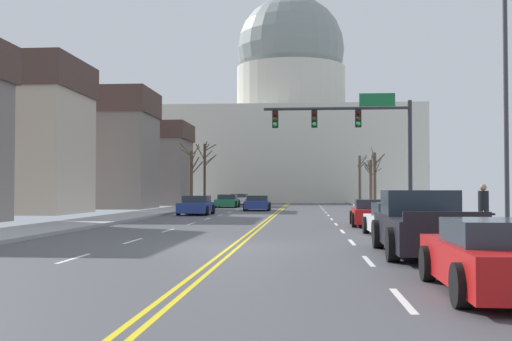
{
  "coord_description": "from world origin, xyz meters",
  "views": [
    {
      "loc": [
        2.06,
        -18.13,
        1.65
      ],
      "look_at": [
        -2.07,
        34.13,
        3.25
      ],
      "focal_mm": 44.3,
      "sensor_mm": 36.0,
      "label": 1
    }
  ],
  "objects_px": {
    "street_lamp_right": "(496,83)",
    "sedan_near_00": "(373,213)",
    "pedestrian_00": "(483,207)",
    "sedan_oncoming_03": "(239,200)",
    "pickup_truck_near_02": "(423,226)",
    "sedan_near_03": "(498,258)",
    "signal_gantry": "(356,128)",
    "bicycle_parked": "(490,229)",
    "sedan_oncoming_00": "(196,206)",
    "sedan_oncoming_01": "(257,203)",
    "sedan_near_01": "(396,221)",
    "sedan_oncoming_02": "(227,201)"
  },
  "relations": [
    {
      "from": "street_lamp_right",
      "to": "sedan_near_00",
      "type": "distance_m",
      "value": 10.78
    },
    {
      "from": "pedestrian_00",
      "to": "sedan_oncoming_03",
      "type": "bearing_deg",
      "value": 105.3
    },
    {
      "from": "sedan_near_00",
      "to": "pickup_truck_near_02",
      "type": "relative_size",
      "value": 0.79
    },
    {
      "from": "sedan_near_03",
      "to": "pedestrian_00",
      "type": "bearing_deg",
      "value": 75.75
    },
    {
      "from": "street_lamp_right",
      "to": "pickup_truck_near_02",
      "type": "xyz_separation_m",
      "value": [
        -2.85,
        -3.32,
        -4.19
      ]
    },
    {
      "from": "signal_gantry",
      "to": "bicycle_parked",
      "type": "distance_m",
      "value": 15.54
    },
    {
      "from": "pickup_truck_near_02",
      "to": "sedan_oncoming_03",
      "type": "xyz_separation_m",
      "value": [
        -10.37,
        52.74,
        -0.16
      ]
    },
    {
      "from": "sedan_near_00",
      "to": "bicycle_parked",
      "type": "height_order",
      "value": "sedan_near_00"
    },
    {
      "from": "bicycle_parked",
      "to": "sedan_near_00",
      "type": "bearing_deg",
      "value": 103.8
    },
    {
      "from": "street_lamp_right",
      "to": "pedestrian_00",
      "type": "distance_m",
      "value": 4.06
    },
    {
      "from": "sedan_oncoming_00",
      "to": "sedan_oncoming_01",
      "type": "bearing_deg",
      "value": 68.8
    },
    {
      "from": "sedan_oncoming_00",
      "to": "sedan_oncoming_03",
      "type": "height_order",
      "value": "sedan_oncoming_00"
    },
    {
      "from": "signal_gantry",
      "to": "sedan_near_01",
      "type": "xyz_separation_m",
      "value": [
        0.48,
        -11.41,
        -4.4
      ]
    },
    {
      "from": "sedan_oncoming_03",
      "to": "pedestrian_00",
      "type": "bearing_deg",
      "value": -74.7
    },
    {
      "from": "bicycle_parked",
      "to": "sedan_near_03",
      "type": "bearing_deg",
      "value": -105.15
    },
    {
      "from": "street_lamp_right",
      "to": "sedan_near_03",
      "type": "bearing_deg",
      "value": -106.49
    },
    {
      "from": "pickup_truck_near_02",
      "to": "sedan_oncoming_02",
      "type": "xyz_separation_m",
      "value": [
        -10.32,
        42.07,
        -0.17
      ]
    },
    {
      "from": "street_lamp_right",
      "to": "sedan_near_00",
      "type": "relative_size",
      "value": 1.81
    },
    {
      "from": "signal_gantry",
      "to": "pedestrian_00",
      "type": "bearing_deg",
      "value": -76.5
    },
    {
      "from": "sedan_near_00",
      "to": "bicycle_parked",
      "type": "distance_m",
      "value": 10.2
    },
    {
      "from": "sedan_near_03",
      "to": "pickup_truck_near_02",
      "type": "bearing_deg",
      "value": 90.27
    },
    {
      "from": "sedan_near_00",
      "to": "sedan_oncoming_01",
      "type": "bearing_deg",
      "value": 108.39
    },
    {
      "from": "sedan_oncoming_03",
      "to": "bicycle_parked",
      "type": "height_order",
      "value": "sedan_oncoming_03"
    },
    {
      "from": "sedan_oncoming_03",
      "to": "bicycle_parked",
      "type": "relative_size",
      "value": 2.66
    },
    {
      "from": "sedan_near_01",
      "to": "bicycle_parked",
      "type": "distance_m",
      "value": 3.96
    },
    {
      "from": "sedan_oncoming_01",
      "to": "sedan_oncoming_03",
      "type": "relative_size",
      "value": 0.93
    },
    {
      "from": "pickup_truck_near_02",
      "to": "sedan_oncoming_00",
      "type": "xyz_separation_m",
      "value": [
        -10.23,
        24.81,
        -0.14
      ]
    },
    {
      "from": "pickup_truck_near_02",
      "to": "sedan_oncoming_01",
      "type": "relative_size",
      "value": 1.3
    },
    {
      "from": "sedan_near_00",
      "to": "sedan_near_03",
      "type": "height_order",
      "value": "sedan_near_00"
    },
    {
      "from": "sedan_near_01",
      "to": "sedan_oncoming_00",
      "type": "bearing_deg",
      "value": 119.08
    },
    {
      "from": "sedan_near_01",
      "to": "pedestrian_00",
      "type": "distance_m",
      "value": 3.03
    },
    {
      "from": "pickup_truck_near_02",
      "to": "sedan_near_03",
      "type": "bearing_deg",
      "value": -89.73
    },
    {
      "from": "sedan_near_00",
      "to": "sedan_oncoming_03",
      "type": "height_order",
      "value": "sedan_near_00"
    },
    {
      "from": "sedan_oncoming_01",
      "to": "sedan_oncoming_03",
      "type": "distance_m",
      "value": 19.54
    },
    {
      "from": "pedestrian_00",
      "to": "bicycle_parked",
      "type": "xyz_separation_m",
      "value": [
        -0.3,
        -1.77,
        -0.6
      ]
    },
    {
      "from": "sedan_oncoming_01",
      "to": "pedestrian_00",
      "type": "bearing_deg",
      "value": -71.56
    },
    {
      "from": "sedan_near_03",
      "to": "sedan_oncoming_03",
      "type": "distance_m",
      "value": 59.88
    },
    {
      "from": "sedan_near_01",
      "to": "sedan_near_03",
      "type": "xyz_separation_m",
      "value": [
        -0.15,
        -12.3,
        0.01
      ]
    },
    {
      "from": "sedan_near_01",
      "to": "sedan_oncoming_02",
      "type": "bearing_deg",
      "value": 106.27
    },
    {
      "from": "sedan_oncoming_00",
      "to": "bicycle_parked",
      "type": "xyz_separation_m",
      "value": [
        12.72,
        -21.94,
        -0.1
      ]
    },
    {
      "from": "pickup_truck_near_02",
      "to": "pedestrian_00",
      "type": "bearing_deg",
      "value": 58.97
    },
    {
      "from": "signal_gantry",
      "to": "sedan_oncoming_01",
      "type": "height_order",
      "value": "signal_gantry"
    },
    {
      "from": "sedan_oncoming_01",
      "to": "sedan_oncoming_02",
      "type": "bearing_deg",
      "value": 112.13
    },
    {
      "from": "signal_gantry",
      "to": "sedan_oncoming_03",
      "type": "relative_size",
      "value": 1.68
    },
    {
      "from": "sedan_oncoming_01",
      "to": "sedan_near_01",
      "type": "bearing_deg",
      "value": -75.64
    },
    {
      "from": "sedan_oncoming_03",
      "to": "sedan_oncoming_02",
      "type": "bearing_deg",
      "value": -89.71
    },
    {
      "from": "street_lamp_right",
      "to": "pickup_truck_near_02",
      "type": "height_order",
      "value": "street_lamp_right"
    },
    {
      "from": "sedan_near_03",
      "to": "bicycle_parked",
      "type": "height_order",
      "value": "sedan_near_03"
    },
    {
      "from": "sedan_oncoming_03",
      "to": "bicycle_parked",
      "type": "xyz_separation_m",
      "value": [
        12.86,
        -49.88,
        -0.08
      ]
    },
    {
      "from": "sedan_near_03",
      "to": "sedan_oncoming_00",
      "type": "xyz_separation_m",
      "value": [
        -10.26,
        31.03,
        0.03
      ]
    }
  ]
}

